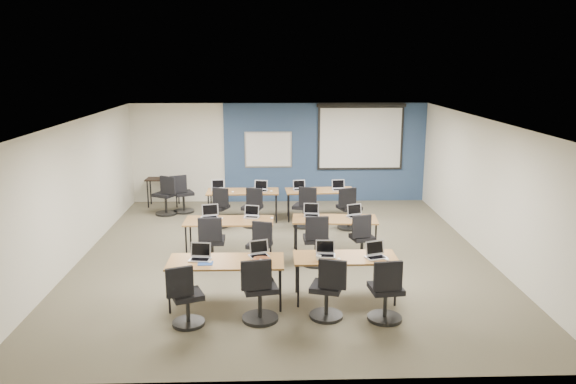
{
  "coord_description": "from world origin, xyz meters",
  "views": [
    {
      "loc": [
        -0.27,
        -10.65,
        3.82
      ],
      "look_at": [
        0.1,
        0.4,
        1.22
      ],
      "focal_mm": 35.0,
      "sensor_mm": 36.0,
      "label": 1
    }
  ],
  "objects_px": {
    "task_chair_6": "(316,245)",
    "training_table_front_left": "(226,263)",
    "laptop_5": "(252,214)",
    "laptop_10": "(299,187)",
    "training_table_front_right": "(345,260)",
    "laptop_0": "(200,255)",
    "laptop_1": "(259,252)",
    "laptop_11": "(339,187)",
    "task_chair_3": "(386,295)",
    "training_table_mid_left": "(229,222)",
    "laptop_8": "(218,187)",
    "spare_chair_a": "(182,197)",
    "training_table_mid_right": "(335,221)",
    "task_chair_0": "(186,301)",
    "task_chair_1": "(259,295)",
    "task_chair_9": "(253,211)",
    "task_chair_2": "(328,293)",
    "utility_table": "(163,182)",
    "laptop_4": "(210,214)",
    "laptop_6": "(311,213)",
    "projector_screen": "(361,133)",
    "laptop_9": "(261,188)",
    "task_chair_10": "(305,210)",
    "task_chair_7": "(362,241)",
    "laptop_2": "(325,252)",
    "task_chair_4": "(212,246)",
    "whiteboard": "(268,150)",
    "laptop_7": "(355,214)",
    "task_chair_8": "(219,211)",
    "laptop_3": "(376,254)",
    "training_table_back_right": "(320,192)",
    "training_table_back_left": "(243,193)"
  },
  "relations": [
    {
      "from": "training_table_front_left",
      "to": "task_chair_7",
      "type": "bearing_deg",
      "value": 38.32
    },
    {
      "from": "task_chair_8",
      "to": "task_chair_9",
      "type": "relative_size",
      "value": 1.01
    },
    {
      "from": "laptop_5",
      "to": "laptop_8",
      "type": "bearing_deg",
      "value": 123.78
    },
    {
      "from": "laptop_8",
      "to": "training_table_mid_right",
      "type": "bearing_deg",
      "value": -52.11
    },
    {
      "from": "laptop_9",
      "to": "task_chair_9",
      "type": "bearing_deg",
      "value": -96.91
    },
    {
      "from": "laptop_7",
      "to": "spare_chair_a",
      "type": "xyz_separation_m",
      "value": [
        -3.96,
        3.09,
        -0.38
      ]
    },
    {
      "from": "training_table_mid_right",
      "to": "task_chair_1",
      "type": "distance_m",
      "value": 3.36
    },
    {
      "from": "task_chair_4",
      "to": "utility_table",
      "type": "xyz_separation_m",
      "value": [
        -1.75,
        4.67,
        0.23
      ]
    },
    {
      "from": "laptop_4",
      "to": "training_table_front_right",
      "type": "bearing_deg",
      "value": -59.68
    },
    {
      "from": "laptop_10",
      "to": "utility_table",
      "type": "xyz_separation_m",
      "value": [
        -3.57,
        1.37,
        -0.14
      ]
    },
    {
      "from": "laptop_0",
      "to": "laptop_1",
      "type": "height_order",
      "value": "laptop_0"
    },
    {
      "from": "task_chair_6",
      "to": "training_table_front_left",
      "type": "bearing_deg",
      "value": -134.38
    },
    {
      "from": "task_chair_0",
      "to": "task_chair_1",
      "type": "bearing_deg",
      "value": -15.14
    },
    {
      "from": "projector_screen",
      "to": "task_chair_6",
      "type": "bearing_deg",
      "value": -107.79
    },
    {
      "from": "training_table_front_right",
      "to": "laptop_10",
      "type": "bearing_deg",
      "value": 96.12
    },
    {
      "from": "whiteboard",
      "to": "training_table_front_right",
      "type": "distance_m",
      "value": 6.71
    },
    {
      "from": "laptop_2",
      "to": "laptop_6",
      "type": "bearing_deg",
      "value": 96.1
    },
    {
      "from": "laptop_11",
      "to": "spare_chair_a",
      "type": "distance_m",
      "value": 3.99
    },
    {
      "from": "training_table_mid_left",
      "to": "laptop_3",
      "type": "distance_m",
      "value": 3.35
    },
    {
      "from": "task_chair_7",
      "to": "whiteboard",
      "type": "bearing_deg",
      "value": 96.63
    },
    {
      "from": "task_chair_0",
      "to": "task_chair_6",
      "type": "relative_size",
      "value": 0.96
    },
    {
      "from": "training_table_back_left",
      "to": "laptop_7",
      "type": "relative_size",
      "value": 5.51
    },
    {
      "from": "task_chair_7",
      "to": "laptop_10",
      "type": "bearing_deg",
      "value": 95.14
    },
    {
      "from": "laptop_11",
      "to": "task_chair_3",
      "type": "bearing_deg",
      "value": -94.53
    },
    {
      "from": "training_table_front_left",
      "to": "laptop_1",
      "type": "relative_size",
      "value": 5.91
    },
    {
      "from": "whiteboard",
      "to": "laptop_8",
      "type": "distance_m",
      "value": 2.17
    },
    {
      "from": "training_table_front_right",
      "to": "task_chair_1",
      "type": "xyz_separation_m",
      "value": [
        -1.38,
        -0.77,
        -0.25
      ]
    },
    {
      "from": "task_chair_10",
      "to": "laptop_0",
      "type": "bearing_deg",
      "value": -94.91
    },
    {
      "from": "task_chair_6",
      "to": "laptop_8",
      "type": "bearing_deg",
      "value": 121.51
    },
    {
      "from": "laptop_8",
      "to": "task_chair_10",
      "type": "relative_size",
      "value": 0.31
    },
    {
      "from": "training_table_front_right",
      "to": "spare_chair_a",
      "type": "xyz_separation_m",
      "value": [
        -3.44,
        5.46,
        -0.27
      ]
    },
    {
      "from": "task_chair_8",
      "to": "task_chair_1",
      "type": "bearing_deg",
      "value": -53.23
    },
    {
      "from": "training_table_mid_right",
      "to": "training_table_back_right",
      "type": "bearing_deg",
      "value": 95.21
    },
    {
      "from": "training_table_front_left",
      "to": "laptop_9",
      "type": "distance_m",
      "value": 4.91
    },
    {
      "from": "task_chair_4",
      "to": "laptop_10",
      "type": "distance_m",
      "value": 3.78
    },
    {
      "from": "laptop_6",
      "to": "laptop_9",
      "type": "height_order",
      "value": "laptop_9"
    },
    {
      "from": "utility_table",
      "to": "task_chair_9",
      "type": "bearing_deg",
      "value": -38.1
    },
    {
      "from": "task_chair_9",
      "to": "task_chair_2",
      "type": "bearing_deg",
      "value": -57.95
    },
    {
      "from": "training_table_mid_left",
      "to": "laptop_8",
      "type": "height_order",
      "value": "laptop_8"
    },
    {
      "from": "laptop_4",
      "to": "spare_chair_a",
      "type": "xyz_separation_m",
      "value": [
        -1.02,
        3.05,
        -0.38
      ]
    },
    {
      "from": "laptop_6",
      "to": "spare_chair_a",
      "type": "height_order",
      "value": "spare_chair_a"
    },
    {
      "from": "training_table_mid_right",
      "to": "utility_table",
      "type": "xyz_separation_m",
      "value": [
        -4.15,
        3.95,
        -0.03
      ]
    },
    {
      "from": "task_chair_4",
      "to": "task_chair_7",
      "type": "relative_size",
      "value": 1.07
    },
    {
      "from": "laptop_5",
      "to": "laptop_10",
      "type": "height_order",
      "value": "same"
    },
    {
      "from": "training_table_front_left",
      "to": "task_chair_8",
      "type": "relative_size",
      "value": 1.88
    },
    {
      "from": "laptop_3",
      "to": "task_chair_9",
      "type": "xyz_separation_m",
      "value": [
        -2.09,
        4.17,
        -0.4
      ]
    },
    {
      "from": "task_chair_4",
      "to": "training_table_mid_left",
      "type": "bearing_deg",
      "value": 65.63
    },
    {
      "from": "task_chair_7",
      "to": "laptop_11",
      "type": "bearing_deg",
      "value": 77.66
    },
    {
      "from": "laptop_7",
      "to": "laptop_8",
      "type": "relative_size",
      "value": 1.03
    },
    {
      "from": "laptop_8",
      "to": "task_chair_9",
      "type": "bearing_deg",
      "value": -46.87
    }
  ]
}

